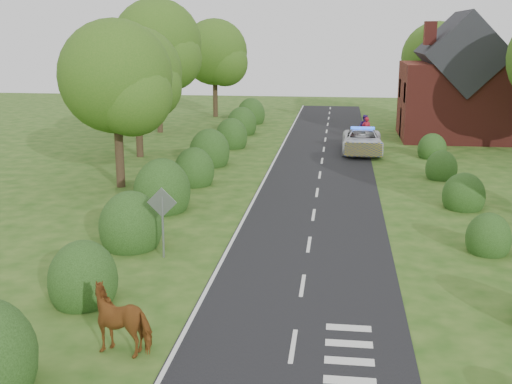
# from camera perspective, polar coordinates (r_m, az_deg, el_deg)

# --- Properties ---
(ground) EXTENTS (120.00, 120.00, 0.00)m
(ground) POSITION_cam_1_polar(r_m,az_deg,el_deg) (20.27, 4.16, -8.34)
(ground) COLOR #254F14
(road) EXTENTS (6.00, 70.00, 0.02)m
(road) POSITION_cam_1_polar(r_m,az_deg,el_deg) (34.60, 5.64, 1.15)
(road) COLOR black
(road) RESTS_ON ground
(road_markings) EXTENTS (4.96, 70.00, 0.01)m
(road_markings) POSITION_cam_1_polar(r_m,az_deg,el_deg) (32.67, 2.71, 0.45)
(road_markings) COLOR white
(road_markings) RESTS_ON road
(hedgerow_left) EXTENTS (2.75, 50.41, 3.00)m
(hedgerow_left) POSITION_cam_1_polar(r_m,az_deg,el_deg) (32.08, -6.24, 1.46)
(hedgerow_left) COLOR #1A3711
(hedgerow_left) RESTS_ON ground
(hedgerow_right) EXTENTS (2.10, 45.78, 2.10)m
(hedgerow_right) POSITION_cam_1_polar(r_m,az_deg,el_deg) (31.28, 17.58, 0.17)
(hedgerow_right) COLOR #1A3711
(hedgerow_right) RESTS_ON ground
(tree_left_a) EXTENTS (5.74, 5.60, 8.38)m
(tree_left_a) POSITION_cam_1_polar(r_m,az_deg,el_deg) (32.49, -12.03, 9.59)
(tree_left_a) COLOR #332316
(tree_left_a) RESTS_ON ground
(tree_left_b) EXTENTS (5.74, 5.60, 8.07)m
(tree_left_b) POSITION_cam_1_polar(r_m,az_deg,el_deg) (40.55, -10.28, 10.09)
(tree_left_b) COLOR #332316
(tree_left_b) RESTS_ON ground
(tree_left_c) EXTENTS (6.97, 6.80, 10.22)m
(tree_left_c) POSITION_cam_1_polar(r_m,az_deg,el_deg) (50.45, -8.49, 12.59)
(tree_left_c) COLOR #332316
(tree_left_c) RESTS_ON ground
(tree_left_d) EXTENTS (6.15, 6.00, 8.89)m
(tree_left_d) POSITION_cam_1_polar(r_m,az_deg,el_deg) (59.66, -3.47, 12.07)
(tree_left_d) COLOR #332316
(tree_left_d) RESTS_ON ground
(tree_right_c) EXTENTS (6.15, 6.00, 8.58)m
(tree_right_c) POSITION_cam_1_polar(r_m,az_deg,el_deg) (57.22, 16.08, 11.17)
(tree_right_c) COLOR #332316
(tree_right_c) RESTS_ON ground
(road_sign) EXTENTS (1.06, 0.08, 2.53)m
(road_sign) POSITION_cam_1_polar(r_m,az_deg,el_deg) (22.40, -8.33, -1.78)
(road_sign) COLOR gray
(road_sign) RESTS_ON ground
(house) EXTENTS (8.00, 7.40, 9.17)m
(house) POSITION_cam_1_polar(r_m,az_deg,el_deg) (49.60, 17.52, 8.90)
(house) COLOR maroon
(house) RESTS_ON ground
(cow) EXTENTS (2.07, 1.23, 1.40)m
(cow) POSITION_cam_1_polar(r_m,az_deg,el_deg) (16.55, -11.67, -11.32)
(cow) COLOR brown
(cow) RESTS_ON ground
(police_van) EXTENTS (2.58, 5.61, 1.69)m
(police_van) POSITION_cam_1_polar(r_m,az_deg,el_deg) (42.55, 9.42, 4.50)
(police_van) COLOR silver
(police_van) RESTS_ON ground
(pedestrian_red) EXTENTS (0.66, 0.45, 1.76)m
(pedestrian_red) POSITION_cam_1_polar(r_m,az_deg,el_deg) (47.02, 9.78, 5.52)
(pedestrian_red) COLOR #AF192B
(pedestrian_red) RESTS_ON ground
(pedestrian_purple) EXTENTS (1.13, 1.07, 1.84)m
(pedestrian_purple) POSITION_cam_1_polar(r_m,az_deg,el_deg) (47.66, 9.61, 5.70)
(pedestrian_purple) COLOR #42217E
(pedestrian_purple) RESTS_ON ground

